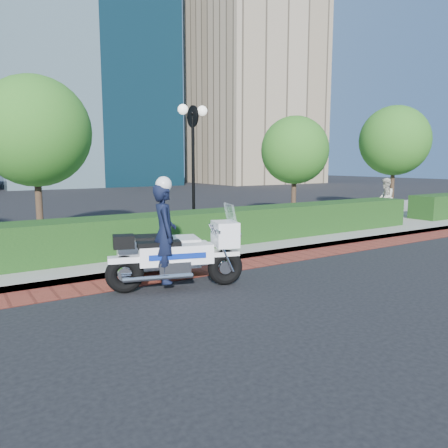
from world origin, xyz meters
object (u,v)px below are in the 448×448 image
tree_d (395,141)px  tree_b (35,132)px  lamppost (193,150)px  police_motorcycle (167,248)px  tree_c (295,150)px  pedestrian (385,198)px

tree_d → tree_b: bearing=180.0°
lamppost → police_motorcycle: bearing=-124.9°
tree_c → police_motorcycle: bearing=-146.6°
tree_d → police_motorcycle: size_ratio=1.87×
lamppost → tree_c: tree_c is taller
lamppost → tree_c: 5.65m
tree_c → tree_d: 6.52m
tree_b → tree_c: size_ratio=1.14×
tree_d → pedestrian: size_ratio=2.98×
pedestrian → police_motorcycle: bearing=-18.5°
tree_c → pedestrian: 4.65m
tree_d → pedestrian: tree_d is taller
tree_b → police_motorcycle: tree_b is taller
tree_c → tree_d: size_ratio=0.83×
tree_b → tree_d: tree_d is taller
tree_d → lamppost: bearing=-173.8°
police_motorcycle → tree_d: bearing=36.9°
tree_b → lamppost: bearing=-16.1°
tree_d → pedestrian: bearing=-148.5°
tree_d → tree_c: bearing=-180.0°
lamppost → tree_d: bearing=6.2°
tree_c → tree_d: (6.50, 0.00, 0.56)m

